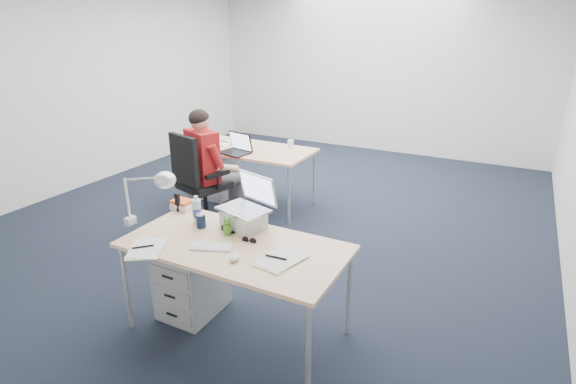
{
  "coord_description": "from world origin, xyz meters",
  "views": [
    {
      "loc": [
        2.41,
        -4.37,
        2.21
      ],
      "look_at": [
        0.76,
        -1.2,
        0.85
      ],
      "focal_mm": 28.0,
      "sensor_mm": 36.0,
      "label": 1
    }
  ],
  "objects_px": {
    "silver_laptop": "(243,203)",
    "water_bottle": "(197,210)",
    "drawer_pedestal_near": "(192,281)",
    "desk_lamp": "(142,197)",
    "drawer_pedestal_far": "(218,176)",
    "headphones": "(234,228)",
    "cordless_phone": "(178,202)",
    "wireless_keyboard": "(211,247)",
    "can_koozie": "(201,220)",
    "office_chair": "(203,200)",
    "computer_mouse": "(234,258)",
    "dark_laptop": "(233,143)",
    "seated_person": "(215,167)",
    "book_stack": "(182,205)",
    "desk_far": "(249,152)",
    "desk_near": "(235,250)",
    "bear_figurine": "(227,226)",
    "far_cup": "(290,144)",
    "sunglasses": "(249,240)"
  },
  "relations": [
    {
      "from": "silver_laptop",
      "to": "water_bottle",
      "type": "distance_m",
      "value": 0.39
    },
    {
      "from": "drawer_pedestal_near",
      "to": "desk_lamp",
      "type": "distance_m",
      "value": 0.78
    },
    {
      "from": "drawer_pedestal_far",
      "to": "headphones",
      "type": "height_order",
      "value": "headphones"
    },
    {
      "from": "cordless_phone",
      "to": "wireless_keyboard",
      "type": "bearing_deg",
      "value": -20.59
    },
    {
      "from": "can_koozie",
      "to": "office_chair",
      "type": "bearing_deg",
      "value": 128.22
    },
    {
      "from": "water_bottle",
      "to": "drawer_pedestal_far",
      "type": "bearing_deg",
      "value": 122.66
    },
    {
      "from": "drawer_pedestal_far",
      "to": "silver_laptop",
      "type": "bearing_deg",
      "value": -49.46
    },
    {
      "from": "silver_laptop",
      "to": "computer_mouse",
      "type": "xyz_separation_m",
      "value": [
        0.22,
        -0.46,
        -0.18
      ]
    },
    {
      "from": "dark_laptop",
      "to": "drawer_pedestal_near",
      "type": "bearing_deg",
      "value": -54.03
    },
    {
      "from": "seated_person",
      "to": "computer_mouse",
      "type": "bearing_deg",
      "value": -26.05
    },
    {
      "from": "seated_person",
      "to": "book_stack",
      "type": "xyz_separation_m",
      "value": [
        0.58,
        -1.23,
        0.11
      ]
    },
    {
      "from": "headphones",
      "to": "water_bottle",
      "type": "distance_m",
      "value": 0.34
    },
    {
      "from": "office_chair",
      "to": "wireless_keyboard",
      "type": "xyz_separation_m",
      "value": [
        1.27,
        -1.51,
        0.43
      ]
    },
    {
      "from": "cordless_phone",
      "to": "drawer_pedestal_far",
      "type": "bearing_deg",
      "value": 129.5
    },
    {
      "from": "desk_far",
      "to": "desk_near",
      "type": "bearing_deg",
      "value": -60.0
    },
    {
      "from": "silver_laptop",
      "to": "water_bottle",
      "type": "xyz_separation_m",
      "value": [
        -0.36,
        -0.1,
        -0.09
      ]
    },
    {
      "from": "computer_mouse",
      "to": "desk_lamp",
      "type": "distance_m",
      "value": 0.91
    },
    {
      "from": "bear_figurine",
      "to": "desk_lamp",
      "type": "relative_size",
      "value": 0.28
    },
    {
      "from": "dark_laptop",
      "to": "drawer_pedestal_far",
      "type": "bearing_deg",
      "value": 158.31
    },
    {
      "from": "cordless_phone",
      "to": "can_koozie",
      "type": "bearing_deg",
      "value": -12.42
    },
    {
      "from": "drawer_pedestal_near",
      "to": "far_cup",
      "type": "distance_m",
      "value": 2.52
    },
    {
      "from": "office_chair",
      "to": "computer_mouse",
      "type": "bearing_deg",
      "value": -29.59
    },
    {
      "from": "office_chair",
      "to": "cordless_phone",
      "type": "distance_m",
      "value": 1.37
    },
    {
      "from": "can_koozie",
      "to": "far_cup",
      "type": "relative_size",
      "value": 1.12
    },
    {
      "from": "wireless_keyboard",
      "to": "book_stack",
      "type": "bearing_deg",
      "value": 122.58
    },
    {
      "from": "desk_far",
      "to": "desk_lamp",
      "type": "xyz_separation_m",
      "value": [
        0.55,
        -2.34,
        0.3
      ]
    },
    {
      "from": "can_koozie",
      "to": "bear_figurine",
      "type": "bearing_deg",
      "value": -2.94
    },
    {
      "from": "office_chair",
      "to": "headphones",
      "type": "xyz_separation_m",
      "value": [
        1.25,
        -1.2,
        0.43
      ]
    },
    {
      "from": "cordless_phone",
      "to": "desk_lamp",
      "type": "distance_m",
      "value": 0.42
    },
    {
      "from": "drawer_pedestal_far",
      "to": "book_stack",
      "type": "height_order",
      "value": "book_stack"
    },
    {
      "from": "computer_mouse",
      "to": "desk_lamp",
      "type": "xyz_separation_m",
      "value": [
        -0.88,
        0.09,
        0.24
      ]
    },
    {
      "from": "water_bottle",
      "to": "sunglasses",
      "type": "bearing_deg",
      "value": -9.79
    },
    {
      "from": "wireless_keyboard",
      "to": "can_koozie",
      "type": "relative_size",
      "value": 2.48
    },
    {
      "from": "desk_far",
      "to": "drawer_pedestal_far",
      "type": "distance_m",
      "value": 0.66
    },
    {
      "from": "drawer_pedestal_near",
      "to": "computer_mouse",
      "type": "bearing_deg",
      "value": -21.68
    },
    {
      "from": "desk_lamp",
      "to": "headphones",
      "type": "bearing_deg",
      "value": 27.71
    },
    {
      "from": "drawer_pedestal_far",
      "to": "wireless_keyboard",
      "type": "xyz_separation_m",
      "value": [
        1.69,
        -2.39,
        0.46
      ]
    },
    {
      "from": "silver_laptop",
      "to": "far_cup",
      "type": "bearing_deg",
      "value": 124.06
    },
    {
      "from": "silver_laptop",
      "to": "headphones",
      "type": "xyz_separation_m",
      "value": [
        -0.04,
        -0.08,
        -0.18
      ]
    },
    {
      "from": "drawer_pedestal_near",
      "to": "dark_laptop",
      "type": "height_order",
      "value": "dark_laptop"
    },
    {
      "from": "wireless_keyboard",
      "to": "headphones",
      "type": "relative_size",
      "value": 1.47
    },
    {
      "from": "computer_mouse",
      "to": "water_bottle",
      "type": "relative_size",
      "value": 0.45
    },
    {
      "from": "drawer_pedestal_near",
      "to": "drawer_pedestal_far",
      "type": "height_order",
      "value": "same"
    },
    {
      "from": "bear_figurine",
      "to": "dark_laptop",
      "type": "height_order",
      "value": "dark_laptop"
    },
    {
      "from": "water_bottle",
      "to": "sunglasses",
      "type": "xyz_separation_m",
      "value": [
        0.53,
        -0.09,
        -0.1
      ]
    },
    {
      "from": "drawer_pedestal_near",
      "to": "desk_far",
      "type": "bearing_deg",
      "value": 110.89
    },
    {
      "from": "desk_far",
      "to": "can_koozie",
      "type": "bearing_deg",
      "value": -66.76
    },
    {
      "from": "bear_figurine",
      "to": "computer_mouse",
      "type": "bearing_deg",
      "value": -36.4
    },
    {
      "from": "desk_far",
      "to": "silver_laptop",
      "type": "xyz_separation_m",
      "value": [
        1.2,
        -1.97,
        0.24
      ]
    },
    {
      "from": "drawer_pedestal_near",
      "to": "silver_laptop",
      "type": "distance_m",
      "value": 0.78
    }
  ]
}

